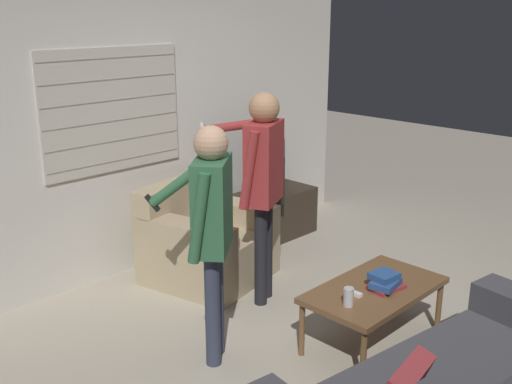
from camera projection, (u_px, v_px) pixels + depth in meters
The scene contains 11 objects.
ground_plane at pixel (316, 347), 4.14m from camera, with size 16.00×16.00×0.00m, color #B2A893.
wall_back at pixel (136, 126), 5.13m from camera, with size 5.20×0.08×2.55m.
armchair_beige at pixel (204, 242), 5.14m from camera, with size 1.08×1.07×0.82m.
coffee_table at pixel (374, 293), 4.08m from camera, with size 1.01×0.57×0.43m.
tv_stand at pixel (274, 213), 6.11m from camera, with size 0.82×0.46×0.48m.
tv at pixel (274, 169), 5.97m from camera, with size 0.77×0.73×0.45m.
person_left_standing at pixel (211, 218), 3.73m from camera, with size 0.50×0.74×1.58m.
person_right_standing at pixel (262, 172), 4.51m from camera, with size 0.51×0.82×1.66m.
book_stack at pixel (385, 282), 4.03m from camera, with size 0.26×0.20×0.11m.
soda_can at pixel (349, 297), 3.80m from camera, with size 0.07×0.07×0.13m.
spare_remote at pixel (353, 293), 3.97m from camera, with size 0.04×0.13×0.02m.
Camera 1 is at (-2.88, -2.27, 2.24)m, focal length 42.00 mm.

